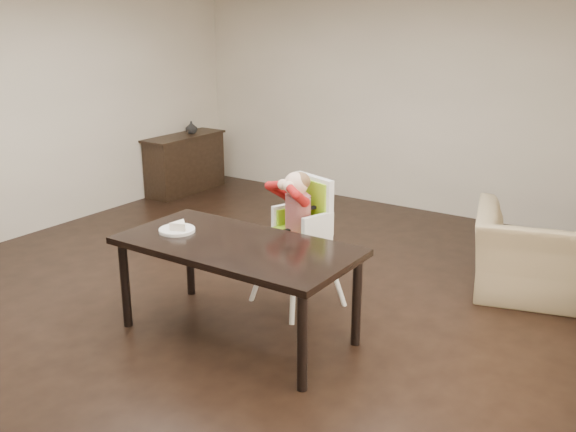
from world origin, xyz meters
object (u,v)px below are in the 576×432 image
high_chair (300,212)px  dining_table (237,253)px  armchair (546,241)px  sideboard (185,163)px

high_chair → dining_table: bearing=-77.2°
armchair → sideboard: armchair is taller
high_chair → sideboard: 3.98m
high_chair → sideboard: size_ratio=0.92×
high_chair → sideboard: bearing=165.2°
high_chair → armchair: 2.14m
dining_table → high_chair: 0.77m
high_chair → armchair: bearing=56.1°
dining_table → sideboard: 4.37m
sideboard → dining_table: bearing=-42.2°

